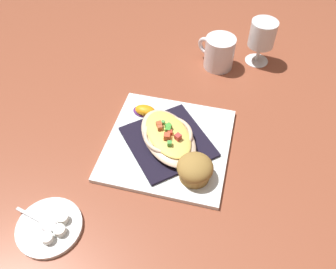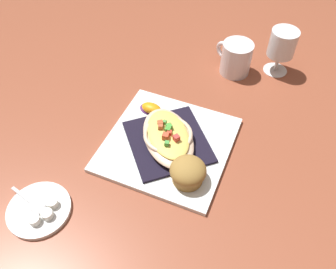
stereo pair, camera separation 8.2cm
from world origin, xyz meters
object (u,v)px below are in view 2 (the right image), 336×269
object	(u,v)px
square_plate	(168,144)
coffee_mug	(235,60)
muffin	(188,172)
orange_garnish	(151,108)
gratin_dish	(168,136)
creamer_saucer	(39,210)
spoon	(36,206)
stemmed_glass	(282,46)
creamer_cup_1	(47,214)
creamer_cup_2	(52,203)
creamer_cup_0	(34,220)

from	to	relation	value
square_plate	coffee_mug	world-z (taller)	coffee_mug
muffin	orange_garnish	size ratio (longest dim) A/B	1.18
gratin_dish	creamer_saucer	size ratio (longest dim) A/B	1.66
gratin_dish	coffee_mug	size ratio (longest dim) A/B	2.02
spoon	coffee_mug	bearing A→B (deg)	-30.25
stemmed_glass	orange_garnish	bearing A→B (deg)	131.87
gratin_dish	stemmed_glass	distance (m)	0.43
stemmed_glass	spoon	world-z (taller)	stemmed_glass
gratin_dish	muffin	world-z (taller)	muffin
coffee_mug	creamer_cup_1	bearing A→B (deg)	152.75
creamer_saucer	creamer_cup_2	bearing A→B (deg)	-58.97
creamer_cup_1	muffin	bearing A→B (deg)	-57.46
square_plate	orange_garnish	xyz separation A→B (m)	(0.09, 0.07, 0.02)
orange_garnish	coffee_mug	world-z (taller)	coffee_mug
muffin	coffee_mug	xyz separation A→B (m)	(0.42, -0.04, 0.00)
orange_garnish	creamer_cup_1	world-z (taller)	orange_garnish
creamer_cup_1	creamer_cup_2	size ratio (longest dim) A/B	1.00
creamer_saucer	creamer_cup_0	size ratio (longest dim) A/B	5.57
orange_garnish	creamer_cup_1	distance (m)	0.36
gratin_dish	coffee_mug	xyz separation A→B (m)	(0.33, -0.11, 0.00)
spoon	creamer_cup_0	distance (m)	0.03
spoon	creamer_cup_1	xyz separation A→B (m)	(-0.01, -0.03, 0.00)
stemmed_glass	creamer_saucer	distance (m)	0.75
square_plate	spoon	size ratio (longest dim) A/B	2.88
square_plate	gratin_dish	xyz separation A→B (m)	(-0.00, 0.00, 0.03)
gratin_dish	creamer_cup_2	bearing A→B (deg)	140.29
creamer_saucer	creamer_cup_1	size ratio (longest dim) A/B	5.57
spoon	creamer_cup_1	bearing A→B (deg)	-110.54
orange_garnish	creamer_cup_2	world-z (taller)	orange_garnish
spoon	creamer_cup_0	bearing A→B (deg)	-156.09
gratin_dish	orange_garnish	world-z (taller)	gratin_dish
creamer_saucer	creamer_cup_2	size ratio (longest dim) A/B	5.57
stemmed_glass	gratin_dish	bearing A→B (deg)	147.48
stemmed_glass	creamer_cup_1	distance (m)	0.75
stemmed_glass	creamer_saucer	world-z (taller)	stemmed_glass
coffee_mug	creamer_cup_0	distance (m)	0.68
square_plate	creamer_cup_1	xyz separation A→B (m)	(-0.25, 0.19, 0.01)
muffin	creamer_saucer	size ratio (longest dim) A/B	0.60
orange_garnish	creamer_cup_1	bearing A→B (deg)	161.56
orange_garnish	creamer_cup_2	distance (m)	0.34
gratin_dish	creamer_cup_1	distance (m)	0.31
orange_garnish	creamer_saucer	distance (m)	0.36
coffee_mug	creamer_cup_0	xyz separation A→B (m)	(-0.60, 0.32, -0.02)
muffin	square_plate	bearing A→B (deg)	37.64
orange_garnish	stemmed_glass	bearing A→B (deg)	-48.13
creamer_saucer	creamer_cup_1	xyz separation A→B (m)	(-0.01, -0.03, 0.01)
stemmed_glass	spoon	bearing A→B (deg)	143.31
spoon	creamer_cup_2	size ratio (longest dim) A/B	4.22
creamer_saucer	creamer_cup_2	xyz separation A→B (m)	(0.02, -0.03, 0.01)
gratin_dish	creamer_saucer	xyz separation A→B (m)	(-0.24, 0.21, -0.03)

